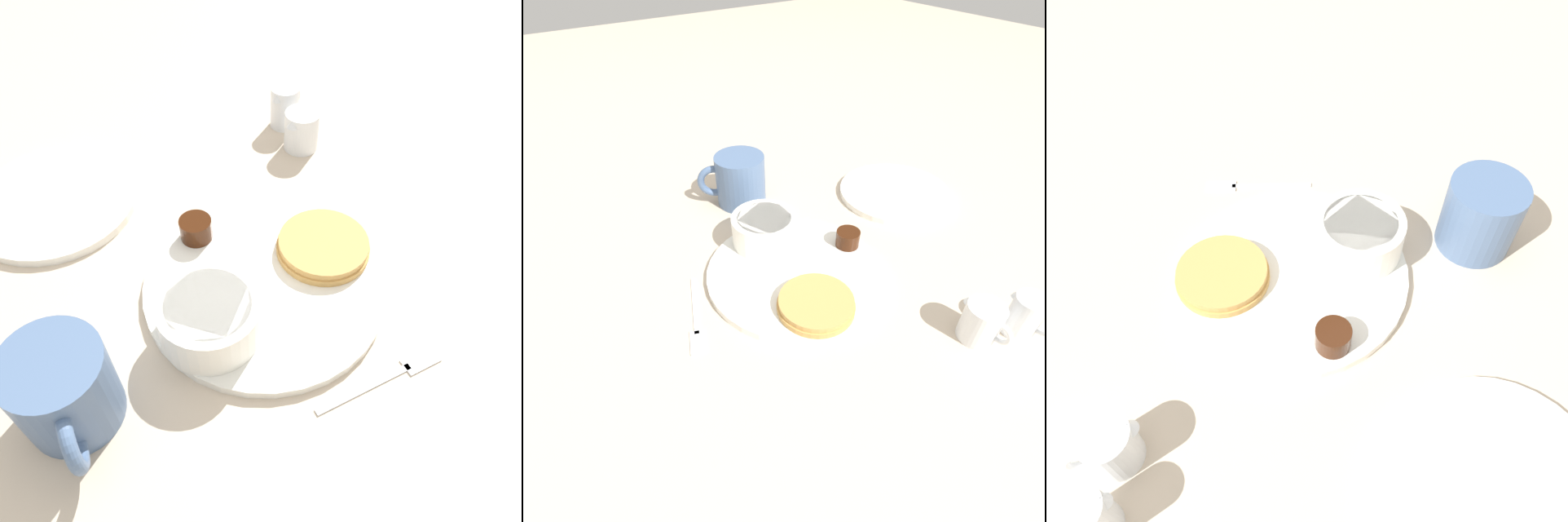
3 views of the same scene
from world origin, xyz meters
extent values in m
plane|color=#C6B299|center=(0.00, 0.00, 0.00)|extent=(4.00, 4.00, 0.00)
cylinder|color=white|center=(0.00, 0.00, 0.01)|extent=(0.28, 0.28, 0.01)
cylinder|color=tan|center=(0.08, -0.02, 0.02)|extent=(0.11, 0.11, 0.01)
cylinder|color=tan|center=(0.08, -0.02, 0.03)|extent=(0.11, 0.11, 0.01)
cylinder|color=white|center=(-0.09, 0.00, 0.04)|extent=(0.11, 0.11, 0.05)
cylinder|color=white|center=(-0.09, 0.00, 0.06)|extent=(0.09, 0.09, 0.01)
cylinder|color=#38190A|center=(0.00, 0.11, 0.03)|extent=(0.04, 0.04, 0.03)
cylinder|color=white|center=(-0.11, 0.01, 0.02)|extent=(0.04, 0.04, 0.03)
sphere|color=white|center=(-0.11, 0.01, 0.04)|extent=(0.02, 0.02, 0.02)
cylinder|color=slate|center=(-0.24, 0.04, 0.05)|extent=(0.10, 0.10, 0.10)
torus|color=slate|center=(-0.26, -0.01, 0.05)|extent=(0.04, 0.06, 0.06)
cylinder|color=white|center=(0.24, 0.13, 0.03)|extent=(0.05, 0.05, 0.06)
torus|color=white|center=(0.27, 0.13, 0.03)|extent=(0.03, 0.01, 0.03)
cone|color=white|center=(0.22, 0.13, 0.05)|extent=(0.02, 0.02, 0.01)
cylinder|color=white|center=(0.27, 0.19, 0.03)|extent=(0.04, 0.04, 0.07)
cone|color=white|center=(0.25, 0.19, 0.06)|extent=(0.02, 0.02, 0.01)
cube|color=silver|center=(-0.03, -0.16, 0.00)|extent=(0.11, 0.05, 0.00)
cube|color=silver|center=(0.03, -0.19, 0.00)|extent=(0.05, 0.03, 0.00)
cylinder|color=white|center=(-0.08, 0.31, 0.01)|extent=(0.22, 0.22, 0.01)
camera|label=1|loc=(-0.28, -0.24, 0.48)|focal=35.00mm
camera|label=2|loc=(0.38, -0.29, 0.46)|focal=28.00mm
camera|label=3|loc=(0.14, 0.35, 0.52)|focal=35.00mm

